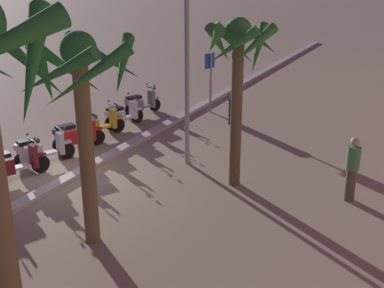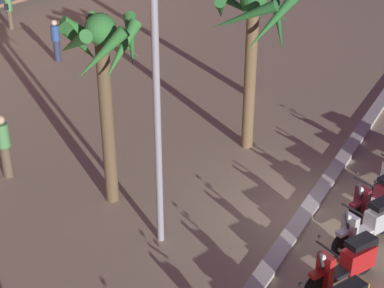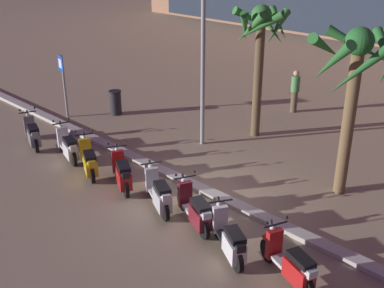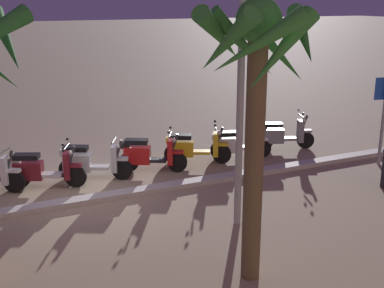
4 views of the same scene
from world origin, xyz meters
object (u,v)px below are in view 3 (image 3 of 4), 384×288
palm_tree_mid_walkway (356,71)px  litter_bin (116,102)px  scooter_red_lead_nearest (122,173)px  scooter_red_far_back (291,264)px  scooter_white_mid_rear (68,147)px  scooter_white_second_in_line (229,239)px  crossing_sign (63,79)px  palm_tree_by_mall_entrance (261,38)px  pedestrian_window_shopping (295,90)px  street_lamp (203,31)px  scooter_maroon_gap_after_mid (195,210)px  scooter_grey_last_in_row (33,134)px  scooter_silver_mid_front (159,194)px  scooter_yellow_tail_end (89,161)px

palm_tree_mid_walkway → litter_bin: bearing=-177.1°
scooter_red_lead_nearest → scooter_red_far_back: bearing=-1.2°
scooter_white_mid_rear → scooter_red_far_back: 8.19m
scooter_white_second_in_line → crossing_sign: bearing=166.8°
palm_tree_by_mall_entrance → litter_bin: (-5.20, -2.08, -2.92)m
pedestrian_window_shopping → litter_bin: size_ratio=1.77×
scooter_red_far_back → litter_bin: 11.06m
scooter_red_lead_nearest → scooter_white_second_in_line: scooter_red_lead_nearest is taller
scooter_red_lead_nearest → crossing_sign: bearing=161.1°
palm_tree_mid_walkway → street_lamp: (-4.94, -0.23, 0.37)m
scooter_white_second_in_line → litter_bin: size_ratio=1.75×
palm_tree_mid_walkway → pedestrian_window_shopping: (-4.50, 4.59, -2.49)m
scooter_maroon_gap_after_mid → pedestrian_window_shopping: size_ratio=1.04×
scooter_grey_last_in_row → scooter_silver_mid_front: 5.93m
scooter_grey_last_in_row → palm_tree_by_mall_entrance: bearing=51.8°
litter_bin → scooter_red_far_back: bearing=-19.4°
scooter_yellow_tail_end → scooter_silver_mid_front: bearing=1.8°
scooter_red_far_back → scooter_silver_mid_front: bearing=179.1°
scooter_silver_mid_front → scooter_red_far_back: 3.96m
scooter_silver_mid_front → street_lamp: 5.48m
scooter_white_second_in_line → crossing_sign: size_ratio=0.69×
scooter_white_mid_rear → street_lamp: size_ratio=0.28×
scooter_white_mid_rear → scooter_red_lead_nearest: size_ratio=1.05×
scooter_maroon_gap_after_mid → scooter_white_second_in_line: (1.34, -0.33, -0.01)m
scooter_red_lead_nearest → scooter_white_second_in_line: (4.08, -0.30, -0.02)m
litter_bin → palm_tree_by_mall_entrance: bearing=21.8°
scooter_yellow_tail_end → scooter_maroon_gap_after_mid: 4.10m
scooter_white_mid_rear → scooter_red_lead_nearest: (2.68, -0.00, 0.02)m
scooter_white_second_in_line → crossing_sign: 10.44m
crossing_sign → litter_bin: crossing_sign is taller
scooter_yellow_tail_end → scooter_red_far_back: size_ratio=1.01×
scooter_maroon_gap_after_mid → scooter_grey_last_in_row: bearing=-177.7°
scooter_red_lead_nearest → pedestrian_window_shopping: 8.64m
pedestrian_window_shopping → scooter_grey_last_in_row: bearing=-115.7°
scooter_white_mid_rear → pedestrian_window_shopping: bearing=73.4°
scooter_maroon_gap_after_mid → street_lamp: (-3.28, 3.77, 3.30)m
scooter_white_mid_rear → palm_tree_by_mall_entrance: 7.03m
scooter_white_second_in_line → scooter_red_lead_nearest: bearing=175.8°
scooter_grey_last_in_row → palm_tree_by_mall_entrance: palm_tree_by_mall_entrance is taller
scooter_red_lead_nearest → street_lamp: bearing=98.2°
scooter_maroon_gap_after_mid → palm_tree_by_mall_entrance: (-2.46, 5.62, 2.95)m
scooter_white_second_in_line → palm_tree_by_mall_entrance: size_ratio=0.37×
crossing_sign → palm_tree_by_mall_entrance: bearing=29.6°
scooter_white_mid_rear → scooter_yellow_tail_end: size_ratio=1.00×
scooter_white_mid_rear → street_lamp: 5.47m
scooter_yellow_tail_end → litter_bin: scooter_yellow_tail_end is taller
scooter_maroon_gap_after_mid → scooter_white_second_in_line: size_ratio=1.06×
scooter_white_mid_rear → scooter_red_far_back: (8.18, -0.12, 0.01)m
scooter_yellow_tail_end → scooter_maroon_gap_after_mid: bearing=2.5°
scooter_yellow_tail_end → palm_tree_mid_walkway: (5.75, 4.18, 2.93)m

